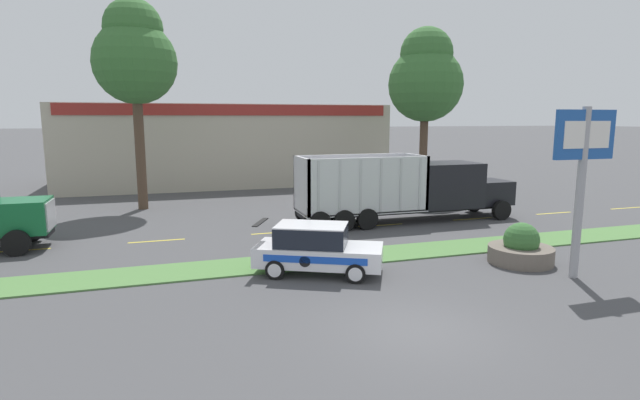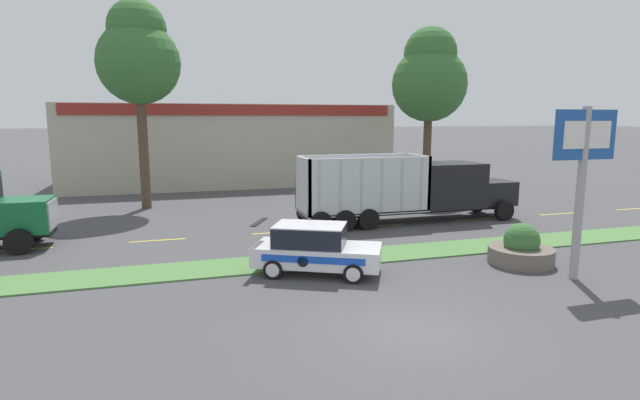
{
  "view_description": "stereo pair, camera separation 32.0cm",
  "coord_description": "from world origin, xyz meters",
  "px_view_note": "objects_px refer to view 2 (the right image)",
  "views": [
    {
      "loc": [
        -6.05,
        -10.68,
        5.34
      ],
      "look_at": [
        0.1,
        8.64,
        2.02
      ],
      "focal_mm": 28.0,
      "sensor_mm": 36.0,
      "label": 1
    },
    {
      "loc": [
        -5.75,
        -10.77,
        5.34
      ],
      "look_at": [
        0.1,
        8.64,
        2.02
      ],
      "focal_mm": 28.0,
      "sensor_mm": 36.0,
      "label": 2
    }
  ],
  "objects_px": {
    "dump_truck_lead": "(427,190)",
    "store_sign_post": "(583,160)",
    "rally_car": "(315,249)",
    "stone_planter": "(521,250)"
  },
  "relations": [
    {
      "from": "dump_truck_lead",
      "to": "store_sign_post",
      "type": "relative_size",
      "value": 2.07
    },
    {
      "from": "dump_truck_lead",
      "to": "stone_planter",
      "type": "bearing_deg",
      "value": -94.11
    },
    {
      "from": "dump_truck_lead",
      "to": "rally_car",
      "type": "bearing_deg",
      "value": -139.09
    },
    {
      "from": "stone_planter",
      "to": "store_sign_post",
      "type": "bearing_deg",
      "value": -74.95
    },
    {
      "from": "store_sign_post",
      "to": "stone_planter",
      "type": "bearing_deg",
      "value": 105.05
    },
    {
      "from": "rally_car",
      "to": "stone_planter",
      "type": "bearing_deg",
      "value": -8.14
    },
    {
      "from": "dump_truck_lead",
      "to": "store_sign_post",
      "type": "height_order",
      "value": "store_sign_post"
    },
    {
      "from": "dump_truck_lead",
      "to": "rally_car",
      "type": "height_order",
      "value": "dump_truck_lead"
    },
    {
      "from": "dump_truck_lead",
      "to": "stone_planter",
      "type": "xyz_separation_m",
      "value": [
        -0.59,
        -8.24,
        -1.09
      ]
    },
    {
      "from": "dump_truck_lead",
      "to": "store_sign_post",
      "type": "xyz_separation_m",
      "value": [
        -0.06,
        -10.24,
        2.39
      ]
    }
  ]
}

